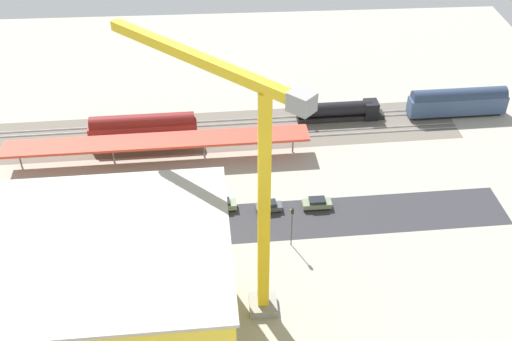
{
  "coord_description": "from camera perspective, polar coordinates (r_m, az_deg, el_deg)",
  "views": [
    {
      "loc": [
        -2.48,
        75.81,
        64.04
      ],
      "look_at": [
        -7.27,
        2.86,
        8.18
      ],
      "focal_mm": 43.68,
      "sensor_mm": 36.0,
      "label": 1
    }
  ],
  "objects": [
    {
      "name": "parked_car_4",
      "position": [
        98.82,
        -12.73,
        -3.55
      ],
      "size": [
        4.59,
        1.85,
        1.76
      ],
      "color": "black",
      "rests_on": "ground"
    },
    {
      "name": "parked_car_0",
      "position": [
        98.07,
        5.59,
        -3.03
      ],
      "size": [
        4.58,
        1.96,
        1.66
      ],
      "color": "black",
      "rests_on": "ground"
    },
    {
      "name": "construction_building",
      "position": [
        74.32,
        -16.29,
        -12.08
      ],
      "size": [
        35.79,
        24.4,
        18.68
      ],
      "primitive_type": "cube",
      "rotation": [
        0.0,
        0.0,
        0.04
      ],
      "color": "yellow",
      "rests_on": "ground"
    },
    {
      "name": "parked_car_2",
      "position": [
        97.42,
        -3.2,
        -3.2
      ],
      "size": [
        4.86,
        2.25,
        1.7
      ],
      "color": "black",
      "rests_on": "ground"
    },
    {
      "name": "street_tree_1",
      "position": [
        91.28,
        -18.19,
        -5.62
      ],
      "size": [
        4.18,
        4.18,
        6.68
      ],
      "color": "brown",
      "rests_on": "ground"
    },
    {
      "name": "track_rails",
      "position": [
        115.31,
        -4.37,
        3.63
      ],
      "size": [
        92.27,
        10.25,
        0.12
      ],
      "color": "#9E9EA8",
      "rests_on": "ground"
    },
    {
      "name": "street_asphalt",
      "position": [
        95.21,
        -4.29,
        -5.02
      ],
      "size": [
        92.59,
        12.28,
        0.01
      ],
      "primitive_type": "cube",
      "rotation": [
        0.0,
        0.0,
        0.04
      ],
      "color": "#2D2D33",
      "rests_on": "ground"
    },
    {
      "name": "parked_car_3",
      "position": [
        97.58,
        -7.84,
        -3.45
      ],
      "size": [
        4.76,
        2.06,
        1.8
      ],
      "color": "black",
      "rests_on": "ground"
    },
    {
      "name": "construction_roof_slab",
      "position": [
        67.61,
        -17.67,
        -6.77
      ],
      "size": [
        36.41,
        25.02,
        0.4
      ],
      "primitive_type": "cube",
      "rotation": [
        0.0,
        0.0,
        0.04
      ],
      "color": "#ADA89E",
      "rests_on": "construction_building"
    },
    {
      "name": "locomotive",
      "position": [
        118.86,
        7.83,
        5.42
      ],
      "size": [
        16.6,
        3.28,
        5.04
      ],
      "color": "black",
      "rests_on": "ground"
    },
    {
      "name": "street_tree_0",
      "position": [
        91.59,
        -16.95,
        -4.76
      ],
      "size": [
        5.42,
        5.42,
        7.71
      ],
      "color": "brown",
      "rests_on": "ground"
    },
    {
      "name": "traffic_light",
      "position": [
        88.92,
        3.31,
        -4.66
      ],
      "size": [
        0.5,
        0.36,
        6.96
      ],
      "color": "#333333",
      "rests_on": "ground"
    },
    {
      "name": "rail_bed",
      "position": [
        115.41,
        -4.37,
        3.56
      ],
      "size": [
        92.74,
        16.69,
        0.01
      ],
      "primitive_type": "cube",
      "rotation": [
        0.0,
        0.0,
        0.04
      ],
      "color": "#665E54",
      "rests_on": "ground"
    },
    {
      "name": "parked_car_1",
      "position": [
        97.09,
        1.17,
        -3.32
      ],
      "size": [
        4.18,
        2.02,
        1.68
      ],
      "color": "black",
      "rests_on": "ground"
    },
    {
      "name": "box_truck_0",
      "position": [
        90.56,
        -9.25,
        -6.67
      ],
      "size": [
        10.06,
        2.6,
        3.67
      ],
      "color": "black",
      "rests_on": "ground"
    },
    {
      "name": "ground_plane",
      "position": [
        99.28,
        -4.31,
        -2.92
      ],
      "size": [
        147.72,
        147.72,
        0.0
      ],
      "primitive_type": "plane",
      "color": "#9E998C",
      "rests_on": "ground"
    },
    {
      "name": "tower_crane",
      "position": [
        70.62,
        -0.88,
        -0.52
      ],
      "size": [
        21.82,
        21.03,
        34.22
      ],
      "color": "gray",
      "rests_on": "ground"
    },
    {
      "name": "parked_car_5",
      "position": [
        100.18,
        -16.83,
        -3.75
      ],
      "size": [
        4.55,
        2.01,
        1.7
      ],
      "color": "black",
      "rests_on": "ground"
    },
    {
      "name": "parked_car_6",
      "position": [
        102.45,
        -21.25,
        -3.83
      ],
      "size": [
        4.2,
        1.9,
        1.74
      ],
      "color": "black",
      "rests_on": "ground"
    },
    {
      "name": "freight_coach_far",
      "position": [
        112.32,
        -10.3,
        3.82
      ],
      "size": [
        19.12,
        3.58,
        5.79
      ],
      "color": "black",
      "rests_on": "ground"
    },
    {
      "name": "passenger_coach",
      "position": [
        124.38,
        17.99,
        6.03
      ],
      "size": [
        18.84,
        3.57,
        5.71
      ],
      "color": "black",
      "rests_on": "ground"
    },
    {
      "name": "platform_canopy_near",
      "position": [
        106.97,
        -9.0,
        2.67
      ],
      "size": [
        51.87,
        6.57,
        4.18
      ],
      "color": "#C63D2D",
      "rests_on": "ground"
    },
    {
      "name": "street_tree_2",
      "position": [
        90.52,
        -17.86,
        -5.51
      ],
      "size": [
        5.42,
        5.42,
        7.79
      ],
      "color": "brown",
      "rests_on": "ground"
    }
  ]
}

